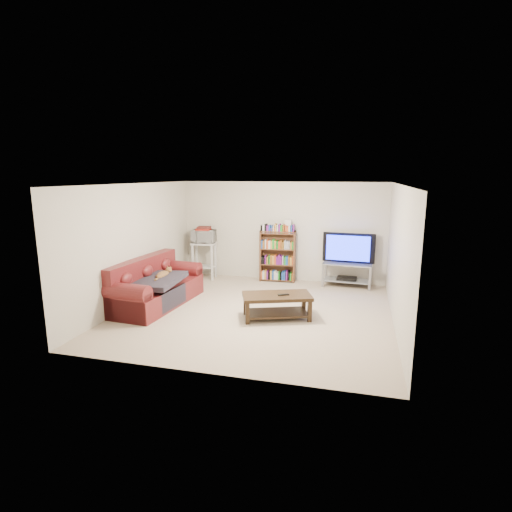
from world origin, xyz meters
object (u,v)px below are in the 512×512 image
(sofa, at_px, (154,289))
(bookshelf, at_px, (278,255))
(coffee_table, at_px, (277,302))
(tv_stand, at_px, (347,271))

(sofa, xyz_separation_m, bookshelf, (2.05, 2.38, 0.31))
(coffee_table, xyz_separation_m, tv_stand, (1.16, 2.47, 0.06))
(tv_stand, bearing_deg, sofa, -144.12)
(bookshelf, bearing_deg, tv_stand, -5.59)
(sofa, relative_size, bookshelf, 1.81)
(sofa, distance_m, coffee_table, 2.56)
(sofa, height_order, tv_stand, sofa)
(sofa, distance_m, bookshelf, 3.15)
(sofa, height_order, coffee_table, sofa)
(sofa, bearing_deg, tv_stand, 36.51)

